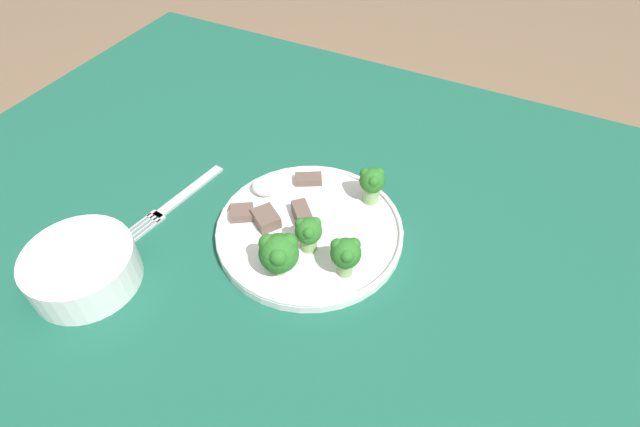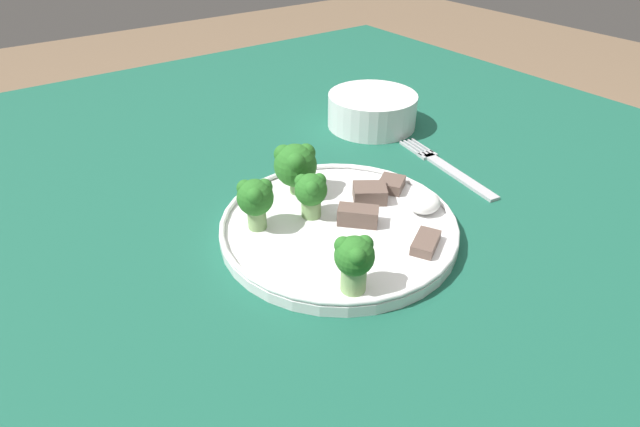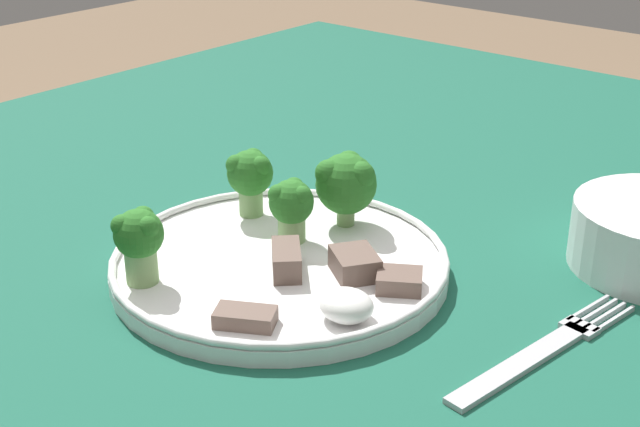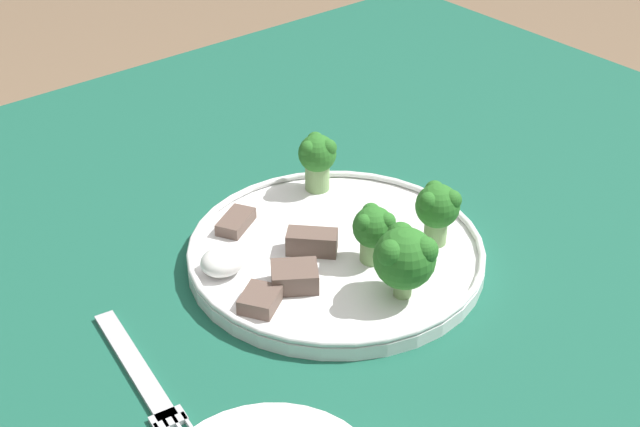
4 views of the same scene
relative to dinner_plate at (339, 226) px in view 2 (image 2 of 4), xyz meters
The scene contains 13 objects.
table 0.15m from the dinner_plate, 70.75° to the left, with size 1.17×1.17×0.73m.
dinner_plate is the anchor object (origin of this frame).
fork 0.21m from the dinner_plate, ahead, with size 0.04×0.18×0.00m.
cream_bowl 0.29m from the dinner_plate, 42.36° to the left, with size 0.14×0.14×0.05m.
broccoli_floret_near_rim_left 0.09m from the dinner_plate, 90.84° to the left, with size 0.05×0.05×0.06m.
broccoli_floret_center_left 0.09m from the dinner_plate, 148.46° to the left, with size 0.04×0.04×0.06m.
broccoli_floret_back_left 0.05m from the dinner_plate, 116.16° to the left, with size 0.04×0.04×0.05m.
broccoli_floret_front_left 0.11m from the dinner_plate, 120.28° to the right, with size 0.04×0.04×0.06m.
meat_slice_front_slice 0.02m from the dinner_plate, 33.43° to the right, with size 0.04×0.04×0.02m.
meat_slice_middle_slice 0.10m from the dinner_plate, 61.28° to the right, with size 0.05×0.04×0.01m.
meat_slice_rear_slice 0.06m from the dinner_plate, 16.52° to the left, with size 0.05×0.05×0.02m.
meat_slice_edge_slice 0.10m from the dinner_plate, 12.43° to the left, with size 0.04×0.04×0.01m.
sauce_dollop 0.10m from the dinner_plate, 20.95° to the right, with size 0.04×0.03×0.02m.
Camera 2 is at (-0.31, -0.45, 1.05)m, focal length 28.00 mm.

